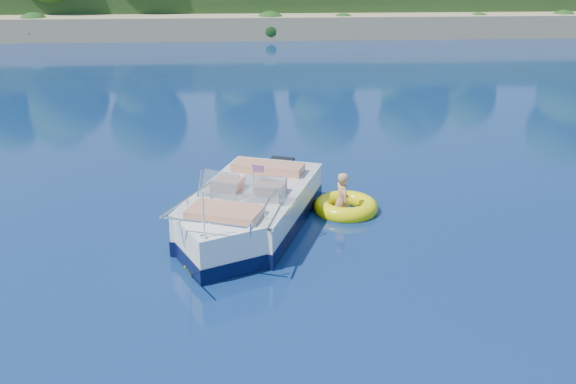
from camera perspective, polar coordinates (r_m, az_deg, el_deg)
name	(u,v)px	position (r m, az deg, el deg)	size (l,w,h in m)	color
ground	(236,325)	(10.70, -4.63, -11.73)	(160.00, 160.00, 0.00)	#0A1B4C
motorboat	(248,214)	(13.82, -3.62, -2.01)	(3.40, 5.78, 2.01)	white
tow_tube	(346,207)	(15.01, 5.15, -1.33)	(1.99, 1.99, 0.40)	#FFF008
boy	(341,211)	(15.04, 4.73, -1.70)	(0.53, 0.35, 1.44)	tan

